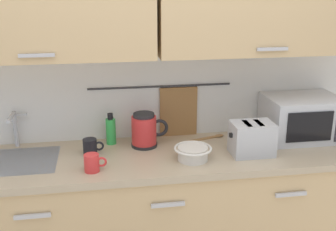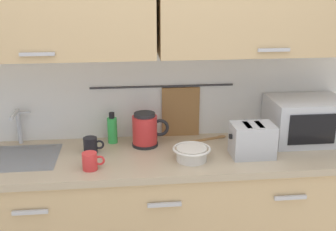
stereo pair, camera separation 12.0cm
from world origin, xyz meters
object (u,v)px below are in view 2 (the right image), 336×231
at_px(toaster, 252,140).
at_px(wooden_spoon, 211,138).
at_px(microwave, 306,120).
at_px(dish_soap_bottle, 112,129).
at_px(electric_kettle, 146,130).
at_px(mug_by_kettle, 90,161).
at_px(mixing_bowl, 192,153).
at_px(mug_near_sink, 91,145).

height_order(toaster, wooden_spoon, toaster).
distance_m(microwave, dish_soap_bottle, 1.21).
bearing_deg(toaster, wooden_spoon, 122.46).
bearing_deg(electric_kettle, mug_by_kettle, -135.68).
height_order(mixing_bowl, mug_by_kettle, mug_by_kettle).
relative_size(mixing_bowl, wooden_spoon, 0.79).
xyz_separation_m(mixing_bowl, toaster, (0.35, 0.03, 0.05)).
relative_size(electric_kettle, mug_by_kettle, 1.89).
height_order(mug_near_sink, mug_by_kettle, same).
relative_size(dish_soap_bottle, mug_near_sink, 1.63).
height_order(electric_kettle, mug_by_kettle, electric_kettle).
height_order(microwave, dish_soap_bottle, microwave).
height_order(dish_soap_bottle, mixing_bowl, dish_soap_bottle).
distance_m(electric_kettle, dish_soap_bottle, 0.21).
relative_size(mug_near_sink, mug_by_kettle, 1.00).
distance_m(microwave, electric_kettle, 1.00).
bearing_deg(dish_soap_bottle, mug_by_kettle, -106.36).
height_order(dish_soap_bottle, mug_by_kettle, dish_soap_bottle).
relative_size(microwave, dish_soap_bottle, 2.35).
bearing_deg(toaster, mug_near_sink, 171.35).
bearing_deg(wooden_spoon, mug_by_kettle, -153.72).
height_order(electric_kettle, mug_near_sink, electric_kettle).
bearing_deg(wooden_spoon, electric_kettle, -172.28).
distance_m(dish_soap_bottle, mixing_bowl, 0.55).
xyz_separation_m(electric_kettle, toaster, (0.60, -0.22, -0.01)).
bearing_deg(mixing_bowl, toaster, 4.17).
bearing_deg(mixing_bowl, microwave, 16.63).
bearing_deg(mug_near_sink, dish_soap_bottle, 50.77).
xyz_separation_m(dish_soap_bottle, mug_near_sink, (-0.12, -0.15, -0.04)).
height_order(microwave, toaster, microwave).
relative_size(microwave, electric_kettle, 2.03).
bearing_deg(electric_kettle, wooden_spoon, 7.72).
distance_m(microwave, mug_by_kettle, 1.34).
bearing_deg(microwave, wooden_spoon, 172.44).
xyz_separation_m(toaster, mug_by_kettle, (-0.91, -0.08, -0.05)).
relative_size(electric_kettle, mixing_bowl, 1.06).
relative_size(mixing_bowl, mug_by_kettle, 1.78).
height_order(dish_soap_bottle, toaster, dish_soap_bottle).
height_order(mug_by_kettle, wooden_spoon, mug_by_kettle).
bearing_deg(mug_near_sink, mixing_bowl, -16.29).
xyz_separation_m(microwave, electric_kettle, (-1.00, 0.02, -0.03)).
bearing_deg(electric_kettle, microwave, -1.14).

